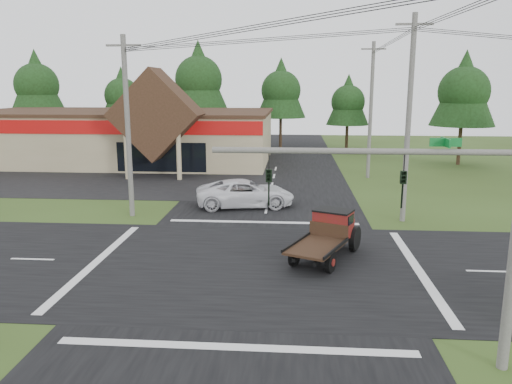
# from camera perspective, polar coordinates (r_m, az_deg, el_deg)

# --- Properties ---
(ground) EXTENTS (120.00, 120.00, 0.00)m
(ground) POSITION_cam_1_polar(r_m,az_deg,el_deg) (21.93, -0.24, -8.41)
(ground) COLOR #2F4017
(ground) RESTS_ON ground
(road_ns) EXTENTS (12.00, 120.00, 0.02)m
(road_ns) POSITION_cam_1_polar(r_m,az_deg,el_deg) (21.93, -0.24, -8.38)
(road_ns) COLOR black
(road_ns) RESTS_ON ground
(road_ew) EXTENTS (120.00, 12.00, 0.02)m
(road_ew) POSITION_cam_1_polar(r_m,az_deg,el_deg) (21.93, -0.24, -8.38)
(road_ew) COLOR black
(road_ew) RESTS_ON ground
(parking_apron) EXTENTS (28.00, 14.00, 0.02)m
(parking_apron) POSITION_cam_1_polar(r_m,az_deg,el_deg) (43.15, -17.01, 1.28)
(parking_apron) COLOR black
(parking_apron) RESTS_ON ground
(cvs_building) EXTENTS (30.40, 18.20, 9.19)m
(cvs_building) POSITION_cam_1_polar(r_m,az_deg,el_deg) (53.20, -14.83, 6.36)
(cvs_building) COLOR tan
(cvs_building) RESTS_ON ground
(traffic_signal_mast) EXTENTS (8.12, 0.24, 7.00)m
(traffic_signal_mast) POSITION_cam_1_polar(r_m,az_deg,el_deg) (14.02, 21.55, -2.14)
(traffic_signal_mast) COLOR #595651
(traffic_signal_mast) RESTS_ON ground
(utility_pole_nw) EXTENTS (2.00, 0.30, 10.50)m
(utility_pole_nw) POSITION_cam_1_polar(r_m,az_deg,el_deg) (30.16, -14.46, 7.33)
(utility_pole_nw) COLOR #595651
(utility_pole_nw) RESTS_ON ground
(utility_pole_ne) EXTENTS (2.00, 0.30, 11.50)m
(utility_pole_ne) POSITION_cam_1_polar(r_m,az_deg,el_deg) (29.24, 17.04, 8.04)
(utility_pole_ne) COLOR #595651
(utility_pole_ne) RESTS_ON ground
(utility_pole_n) EXTENTS (2.00, 0.30, 11.20)m
(utility_pole_n) POSITION_cam_1_polar(r_m,az_deg,el_deg) (43.01, 12.98, 9.16)
(utility_pole_n) COLOR #595651
(utility_pole_n) RESTS_ON ground
(tree_row_a) EXTENTS (6.72, 6.72, 12.12)m
(tree_row_a) POSITION_cam_1_polar(r_m,az_deg,el_deg) (68.26, -23.79, 11.35)
(tree_row_a) COLOR #332316
(tree_row_a) RESTS_ON ground
(tree_row_b) EXTENTS (5.60, 5.60, 10.10)m
(tree_row_b) POSITION_cam_1_polar(r_m,az_deg,el_deg) (66.14, -15.06, 10.78)
(tree_row_b) COLOR #332316
(tree_row_b) RESTS_ON ground
(tree_row_c) EXTENTS (7.28, 7.28, 13.13)m
(tree_row_c) POSITION_cam_1_polar(r_m,az_deg,el_deg) (62.59, -6.57, 12.91)
(tree_row_c) COLOR #332316
(tree_row_c) RESTS_ON ground
(tree_row_d) EXTENTS (6.16, 6.16, 11.11)m
(tree_row_d) POSITION_cam_1_polar(r_m,az_deg,el_deg) (62.51, 2.87, 11.74)
(tree_row_d) COLOR #332316
(tree_row_d) RESTS_ON ground
(tree_row_e) EXTENTS (5.04, 5.04, 9.09)m
(tree_row_e) POSITION_cam_1_polar(r_m,az_deg,el_deg) (60.84, 10.48, 10.29)
(tree_row_e) COLOR #332316
(tree_row_e) RESTS_ON ground
(tree_side_ne) EXTENTS (6.16, 6.16, 11.11)m
(tree_side_ne) POSITION_cam_1_polar(r_m,az_deg,el_deg) (53.08, 22.69, 10.80)
(tree_side_ne) COLOR #332316
(tree_side_ne) RESTS_ON ground
(antique_flatbed_truck) EXTENTS (3.83, 5.39, 2.11)m
(antique_flatbed_truck) POSITION_cam_1_polar(r_m,az_deg,el_deg) (22.62, 7.89, -5.06)
(antique_flatbed_truck) COLOR #561A0C
(antique_flatbed_truck) RESTS_ON ground
(white_pickup) EXTENTS (6.70, 3.99, 1.75)m
(white_pickup) POSITION_cam_1_polar(r_m,az_deg,el_deg) (32.21, -1.23, -0.14)
(white_pickup) COLOR white
(white_pickup) RESTS_ON ground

